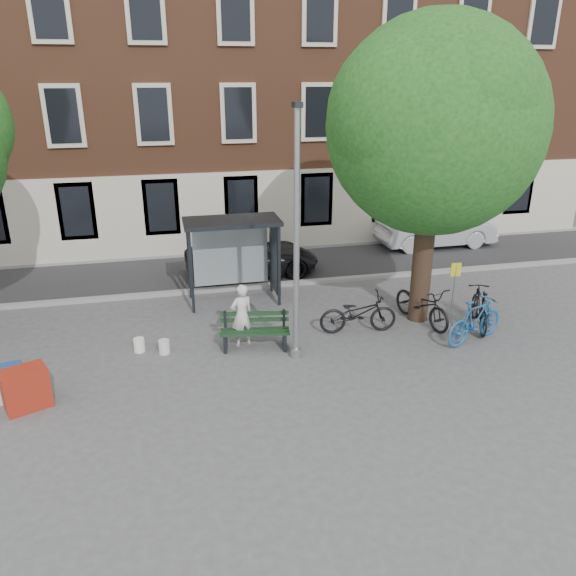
{
  "coord_description": "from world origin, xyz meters",
  "views": [
    {
      "loc": [
        -3.0,
        -12.18,
        6.69
      ],
      "look_at": [
        0.07,
        1.22,
        1.4
      ],
      "focal_mm": 35.0,
      "sensor_mm": 36.0,
      "label": 1
    }
  ],
  "objects_px": {
    "car_dark": "(252,257)",
    "notice_sign": "(455,280)",
    "bench": "(255,333)",
    "bike_b": "(475,320)",
    "painter": "(242,315)",
    "bike_a": "(358,313)",
    "bus_shelter": "(245,241)",
    "red_stand": "(26,389)",
    "bike_d": "(480,308)",
    "car_silver": "(436,227)",
    "bike_c": "(422,304)",
    "lamppost": "(297,251)"
  },
  "relations": [
    {
      "from": "bike_c",
      "to": "red_stand",
      "type": "height_order",
      "value": "bike_c"
    },
    {
      "from": "bus_shelter",
      "to": "car_dark",
      "type": "height_order",
      "value": "bus_shelter"
    },
    {
      "from": "bench",
      "to": "bike_b",
      "type": "bearing_deg",
      "value": -0.28
    },
    {
      "from": "painter",
      "to": "bike_c",
      "type": "height_order",
      "value": "painter"
    },
    {
      "from": "bike_b",
      "to": "notice_sign",
      "type": "relative_size",
      "value": 1.18
    },
    {
      "from": "car_dark",
      "to": "notice_sign",
      "type": "height_order",
      "value": "notice_sign"
    },
    {
      "from": "bike_d",
      "to": "car_dark",
      "type": "height_order",
      "value": "car_dark"
    },
    {
      "from": "car_dark",
      "to": "notice_sign",
      "type": "relative_size",
      "value": 2.71
    },
    {
      "from": "bus_shelter",
      "to": "car_dark",
      "type": "distance_m",
      "value": 2.67
    },
    {
      "from": "bus_shelter",
      "to": "notice_sign",
      "type": "height_order",
      "value": "bus_shelter"
    },
    {
      "from": "car_dark",
      "to": "notice_sign",
      "type": "distance_m",
      "value": 7.15
    },
    {
      "from": "bike_c",
      "to": "bike_d",
      "type": "height_order",
      "value": "bike_d"
    },
    {
      "from": "bike_a",
      "to": "bike_c",
      "type": "xyz_separation_m",
      "value": [
        1.96,
        0.16,
        0.03
      ]
    },
    {
      "from": "bench",
      "to": "car_dark",
      "type": "distance_m",
      "value": 5.69
    },
    {
      "from": "bike_b",
      "to": "car_silver",
      "type": "relative_size",
      "value": 0.42
    },
    {
      "from": "bike_c",
      "to": "car_dark",
      "type": "distance_m",
      "value": 6.53
    },
    {
      "from": "bike_c",
      "to": "car_silver",
      "type": "height_order",
      "value": "car_silver"
    },
    {
      "from": "lamppost",
      "to": "red_stand",
      "type": "distance_m",
      "value": 6.6
    },
    {
      "from": "painter",
      "to": "bike_a",
      "type": "bearing_deg",
      "value": 162.7
    },
    {
      "from": "bus_shelter",
      "to": "notice_sign",
      "type": "relative_size",
      "value": 1.66
    },
    {
      "from": "bike_a",
      "to": "red_stand",
      "type": "bearing_deg",
      "value": 109.2
    },
    {
      "from": "bus_shelter",
      "to": "bike_c",
      "type": "xyz_separation_m",
      "value": [
        4.57,
        -2.89,
        -1.34
      ]
    },
    {
      "from": "bench",
      "to": "car_dark",
      "type": "relative_size",
      "value": 0.4
    },
    {
      "from": "car_dark",
      "to": "car_silver",
      "type": "height_order",
      "value": "car_silver"
    },
    {
      "from": "painter",
      "to": "bike_a",
      "type": "relative_size",
      "value": 0.79
    },
    {
      "from": "lamppost",
      "to": "car_dark",
      "type": "relative_size",
      "value": 1.31
    },
    {
      "from": "notice_sign",
      "to": "car_silver",
      "type": "bearing_deg",
      "value": 71.66
    },
    {
      "from": "bus_shelter",
      "to": "bench",
      "type": "height_order",
      "value": "bus_shelter"
    },
    {
      "from": "painter",
      "to": "bike_c",
      "type": "relative_size",
      "value": 0.76
    },
    {
      "from": "bike_a",
      "to": "bike_b",
      "type": "xyz_separation_m",
      "value": [
        2.8,
        -1.25,
        0.05
      ]
    },
    {
      "from": "bench",
      "to": "bike_a",
      "type": "height_order",
      "value": "bike_a"
    },
    {
      "from": "bench",
      "to": "bike_b",
      "type": "xyz_separation_m",
      "value": [
        5.71,
        -0.96,
        0.19
      ]
    },
    {
      "from": "red_stand",
      "to": "lamppost",
      "type": "bearing_deg",
      "value": 8.44
    },
    {
      "from": "bike_a",
      "to": "red_stand",
      "type": "height_order",
      "value": "bike_a"
    },
    {
      "from": "red_stand",
      "to": "bike_a",
      "type": "bearing_deg",
      "value": 13.59
    },
    {
      "from": "bike_c",
      "to": "notice_sign",
      "type": "xyz_separation_m",
      "value": [
        0.95,
        0.04,
        0.63
      ]
    },
    {
      "from": "bike_a",
      "to": "car_silver",
      "type": "distance_m",
      "value": 9.16
    },
    {
      "from": "painter",
      "to": "lamppost",
      "type": "bearing_deg",
      "value": 121.93
    },
    {
      "from": "lamppost",
      "to": "bench",
      "type": "bearing_deg",
      "value": 139.88
    },
    {
      "from": "bench",
      "to": "car_silver",
      "type": "bearing_deg",
      "value": 49.23
    },
    {
      "from": "bus_shelter",
      "to": "car_silver",
      "type": "distance_m",
      "value": 9.42
    },
    {
      "from": "red_stand",
      "to": "notice_sign",
      "type": "height_order",
      "value": "notice_sign"
    },
    {
      "from": "bike_b",
      "to": "bike_c",
      "type": "xyz_separation_m",
      "value": [
        -0.84,
        1.41,
        -0.03
      ]
    },
    {
      "from": "lamppost",
      "to": "car_dark",
      "type": "bearing_deg",
      "value": 90.29
    },
    {
      "from": "bike_d",
      "to": "painter",
      "type": "bearing_deg",
      "value": 15.84
    },
    {
      "from": "painter",
      "to": "bike_a",
      "type": "distance_m",
      "value": 3.21
    },
    {
      "from": "bike_d",
      "to": "red_stand",
      "type": "bearing_deg",
      "value": 26.89
    },
    {
      "from": "bike_c",
      "to": "car_dark",
      "type": "height_order",
      "value": "car_dark"
    },
    {
      "from": "painter",
      "to": "bike_c",
      "type": "distance_m",
      "value": 5.17
    },
    {
      "from": "bike_d",
      "to": "lamppost",
      "type": "bearing_deg",
      "value": 25.62
    }
  ]
}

